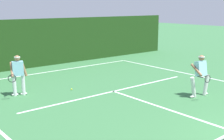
% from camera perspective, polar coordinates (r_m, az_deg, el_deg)
% --- Properties ---
extents(court_line_baseline_far, '(10.04, 0.10, 0.01)m').
position_cam_1_polar(court_line_baseline_far, '(16.41, -11.01, -0.21)').
color(court_line_baseline_far, white).
rests_on(court_line_baseline_far, ground_plane).
extents(court_line_service, '(8.18, 0.10, 0.01)m').
position_cam_1_polar(court_line_service, '(12.35, 0.31, -4.03)').
color(court_line_service, white).
rests_on(court_line_service, ground_plane).
extents(court_line_centre, '(0.10, 6.40, 0.01)m').
position_cam_1_polar(court_line_centre, '(10.27, 11.63, -7.67)').
color(court_line_centre, white).
rests_on(court_line_centre, ground_plane).
extents(player_near, '(0.99, 0.90, 1.62)m').
position_cam_1_polar(player_near, '(11.95, 16.38, -0.71)').
color(player_near, silver).
rests_on(player_near, ground_plane).
extents(player_far, '(0.92, 0.82, 1.58)m').
position_cam_1_polar(player_far, '(12.15, -17.32, -0.67)').
color(player_far, silver).
rests_on(player_far, ground_plane).
extents(tennis_ball, '(0.07, 0.07, 0.07)m').
position_cam_1_polar(tennis_ball, '(12.64, -7.65, -3.62)').
color(tennis_ball, '#D1E033').
rests_on(tennis_ball, ground_plane).
extents(back_fence_windscreen, '(19.95, 0.12, 2.72)m').
position_cam_1_polar(back_fence_windscreen, '(17.61, -13.73, 4.97)').
color(back_fence_windscreen, '#1D3F15').
rests_on(back_fence_windscreen, ground_plane).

